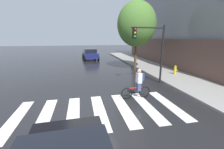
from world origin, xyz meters
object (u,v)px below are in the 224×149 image
object	(u,v)px
cyclist	(138,84)
fire_hydrant	(175,70)
traffic_light_near	(152,45)
street_tree_near	(137,24)
sedan_mid	(90,54)

from	to	relation	value
cyclist	fire_hydrant	xyz separation A→B (m)	(5.12, 4.14, -0.31)
cyclist	traffic_light_near	xyz separation A→B (m)	(1.90, 2.44, 2.02)
cyclist	street_tree_near	bearing A→B (deg)	70.97
sedan_mid	street_tree_near	bearing A→B (deg)	-64.64
cyclist	traffic_light_near	world-z (taller)	traffic_light_near
sedan_mid	fire_hydrant	size ratio (longest dim) A/B	6.25
sedan_mid	traffic_light_near	size ratio (longest dim) A/B	1.16
cyclist	fire_hydrant	world-z (taller)	cyclist
sedan_mid	cyclist	world-z (taller)	cyclist
sedan_mid	street_tree_near	distance (m)	10.36
sedan_mid	street_tree_near	world-z (taller)	street_tree_near
cyclist	fire_hydrant	bearing A→B (deg)	38.92
street_tree_near	sedan_mid	bearing A→B (deg)	115.36
traffic_light_near	fire_hydrant	bearing A→B (deg)	27.75
traffic_light_near	cyclist	bearing A→B (deg)	-127.86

